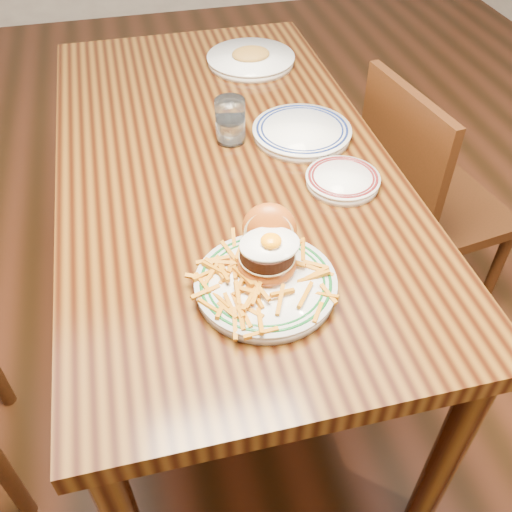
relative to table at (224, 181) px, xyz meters
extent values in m
plane|color=black|center=(0.00, 0.00, -0.66)|extent=(6.00, 6.00, 0.00)
cube|color=black|center=(0.00, 0.00, 0.06)|extent=(0.85, 1.60, 0.05)
cylinder|color=black|center=(-0.36, 0.74, -0.31)|extent=(0.07, 0.07, 0.70)
cylinder|color=black|center=(0.36, -0.74, -0.31)|extent=(0.07, 0.07, 0.70)
cylinder|color=black|center=(0.36, 0.74, -0.31)|extent=(0.07, 0.07, 0.70)
cylinder|color=#3A190C|center=(-0.67, -0.47, -0.44)|extent=(0.04, 0.04, 0.44)
cube|color=#3A190C|center=(0.70, 0.02, -0.25)|extent=(0.46, 0.46, 0.04)
cube|color=#3A190C|center=(0.52, -0.01, -0.01)|extent=(0.09, 0.40, 0.43)
cylinder|color=#3A190C|center=(0.84, 0.22, -0.46)|extent=(0.04, 0.04, 0.39)
cylinder|color=#3A190C|center=(0.50, 0.17, -0.46)|extent=(0.04, 0.04, 0.39)
cylinder|color=#3A190C|center=(0.90, -0.12, -0.46)|extent=(0.04, 0.04, 0.39)
cylinder|color=#3A190C|center=(0.55, -0.18, -0.46)|extent=(0.04, 0.04, 0.39)
cylinder|color=white|center=(-0.01, -0.50, 0.10)|extent=(0.28, 0.28, 0.02)
cylinder|color=white|center=(-0.01, -0.50, 0.11)|extent=(0.28, 0.28, 0.01)
torus|color=#0D4D1A|center=(-0.01, -0.50, 0.11)|extent=(0.26, 0.26, 0.01)
torus|color=#0D4D1A|center=(-0.01, -0.50, 0.11)|extent=(0.24, 0.24, 0.01)
ellipsoid|color=#AB4C16|center=(0.00, -0.46, 0.13)|extent=(0.12, 0.12, 0.05)
cylinder|color=#DBC388|center=(0.00, -0.46, 0.15)|extent=(0.11, 0.11, 0.00)
cylinder|color=black|center=(0.00, -0.46, 0.16)|extent=(0.11, 0.11, 0.03)
ellipsoid|color=white|center=(0.00, -0.46, 0.18)|extent=(0.12, 0.10, 0.01)
ellipsoid|color=orange|center=(0.01, -0.47, 0.19)|extent=(0.04, 0.04, 0.02)
ellipsoid|color=#AB4C16|center=(0.02, -0.40, 0.16)|extent=(0.14, 0.13, 0.13)
cylinder|color=#DBC388|center=(0.02, -0.42, 0.16)|extent=(0.11, 0.07, 0.10)
cylinder|color=white|center=(0.26, -0.20, 0.10)|extent=(0.18, 0.18, 0.02)
cylinder|color=white|center=(0.26, -0.20, 0.11)|extent=(0.18, 0.18, 0.01)
torus|color=#5B1416|center=(0.26, -0.20, 0.11)|extent=(0.17, 0.17, 0.01)
torus|color=#5B1416|center=(0.26, -0.20, 0.11)|extent=(0.15, 0.15, 0.01)
cube|color=silver|center=(0.28, -0.19, 0.11)|extent=(0.05, 0.11, 0.00)
cylinder|color=white|center=(0.23, 0.03, 0.10)|extent=(0.26, 0.26, 0.02)
cylinder|color=white|center=(0.23, 0.03, 0.11)|extent=(0.27, 0.27, 0.01)
torus|color=#101C50|center=(0.23, 0.03, 0.11)|extent=(0.25, 0.25, 0.01)
torus|color=#101C50|center=(0.23, 0.03, 0.11)|extent=(0.22, 0.22, 0.01)
cylinder|color=white|center=(0.04, 0.06, 0.15)|extent=(0.08, 0.08, 0.12)
cylinder|color=silver|center=(0.04, 0.06, 0.12)|extent=(0.07, 0.07, 0.06)
cylinder|color=white|center=(0.19, 0.50, 0.10)|extent=(0.28, 0.28, 0.02)
cylinder|color=white|center=(0.19, 0.50, 0.11)|extent=(0.29, 0.29, 0.01)
ellipsoid|color=#B57A33|center=(0.19, 0.50, 0.12)|extent=(0.12, 0.10, 0.04)
camera|label=1|loc=(-0.21, -1.25, 0.93)|focal=40.00mm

